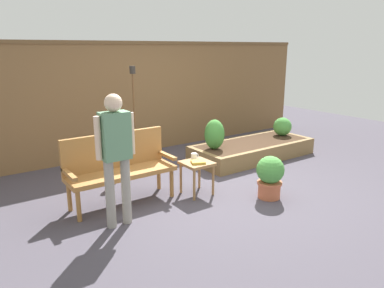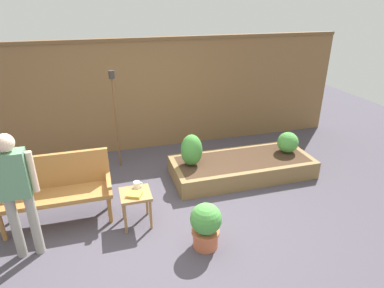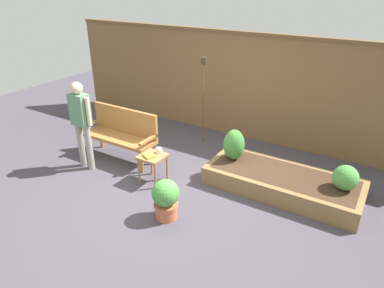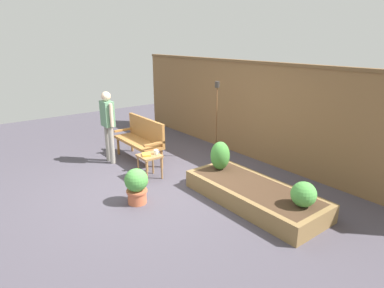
% 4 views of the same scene
% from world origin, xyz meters
% --- Properties ---
extents(ground_plane, '(14.00, 14.00, 0.00)m').
position_xyz_m(ground_plane, '(0.00, 0.00, 0.00)').
color(ground_plane, '#47424C').
extents(fence_back, '(8.40, 0.14, 2.16)m').
position_xyz_m(fence_back, '(0.00, 2.60, 1.09)').
color(fence_back, brown).
rests_on(fence_back, ground_plane).
extents(garden_bench, '(1.44, 0.48, 0.94)m').
position_xyz_m(garden_bench, '(-1.40, 0.53, 0.54)').
color(garden_bench, '#A87038').
rests_on(garden_bench, ground_plane).
extents(side_table, '(0.40, 0.40, 0.48)m').
position_xyz_m(side_table, '(-0.39, 0.12, 0.40)').
color(side_table, '#9E7042').
rests_on(side_table, ground_plane).
extents(cup_on_table, '(0.12, 0.09, 0.09)m').
position_xyz_m(cup_on_table, '(-0.35, 0.25, 0.53)').
color(cup_on_table, white).
rests_on(cup_on_table, side_table).
extents(book_on_table, '(0.24, 0.22, 0.03)m').
position_xyz_m(book_on_table, '(-0.41, 0.07, 0.50)').
color(book_on_table, gold).
rests_on(book_on_table, side_table).
extents(potted_boxwood, '(0.39, 0.39, 0.60)m').
position_xyz_m(potted_boxwood, '(0.36, -0.57, 0.33)').
color(potted_boxwood, '#C66642').
rests_on(potted_boxwood, ground_plane).
extents(raised_planter_bed, '(2.40, 1.00, 0.30)m').
position_xyz_m(raised_planter_bed, '(1.52, 0.96, 0.15)').
color(raised_planter_bed, olive).
rests_on(raised_planter_bed, ground_plane).
extents(shrub_near_bench, '(0.35, 0.35, 0.53)m').
position_xyz_m(shrub_near_bench, '(0.63, 1.01, 0.56)').
color(shrub_near_bench, brown).
rests_on(shrub_near_bench, raised_planter_bed).
extents(shrub_far_corner, '(0.37, 0.37, 0.37)m').
position_xyz_m(shrub_far_corner, '(2.40, 1.01, 0.48)').
color(shrub_far_corner, brown).
rests_on(shrub_far_corner, raised_planter_bed).
extents(tiki_torch, '(0.10, 0.10, 1.74)m').
position_xyz_m(tiki_torch, '(-0.47, 1.89, 1.19)').
color(tiki_torch, brown).
rests_on(tiki_torch, ground_plane).
extents(person_by_bench, '(0.47, 0.20, 1.56)m').
position_xyz_m(person_by_bench, '(-1.70, -0.11, 0.93)').
color(person_by_bench, gray).
rests_on(person_by_bench, ground_plane).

